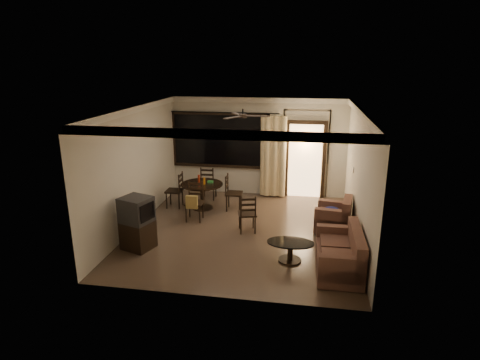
% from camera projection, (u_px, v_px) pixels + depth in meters
% --- Properties ---
extents(ground, '(5.50, 5.50, 0.00)m').
position_uv_depth(ground, '(243.00, 231.00, 9.27)').
color(ground, '#7F6651').
rests_on(ground, ground).
extents(room_shell, '(5.50, 6.70, 5.50)m').
position_uv_depth(room_shell, '(276.00, 139.00, 10.33)').
color(room_shell, beige).
rests_on(room_shell, ground).
extents(dining_table, '(1.09, 1.09, 0.91)m').
position_uv_depth(dining_table, '(202.00, 189.00, 10.54)').
color(dining_table, black).
rests_on(dining_table, ground).
extents(dining_chair_west, '(0.43, 0.43, 0.95)m').
position_uv_depth(dining_chair_west, '(175.00, 197.00, 10.71)').
color(dining_chair_west, black).
rests_on(dining_chair_west, ground).
extents(dining_chair_east, '(0.43, 0.43, 0.95)m').
position_uv_depth(dining_chair_east, '(234.00, 199.00, 10.50)').
color(dining_chair_east, black).
rests_on(dining_chair_east, ground).
extents(dining_chair_south, '(0.43, 0.49, 0.95)m').
position_uv_depth(dining_chair_south, '(194.00, 209.00, 9.80)').
color(dining_chair_south, black).
rests_on(dining_chair_south, ground).
extents(dining_chair_north, '(0.43, 0.43, 0.95)m').
position_uv_depth(dining_chair_north, '(209.00, 189.00, 11.36)').
color(dining_chair_north, black).
rests_on(dining_chair_north, ground).
extents(tv_cabinet, '(0.72, 0.68, 1.12)m').
position_uv_depth(tv_cabinet, '(137.00, 223.00, 8.27)').
color(tv_cabinet, black).
rests_on(tv_cabinet, ground).
extents(sofa, '(0.81, 1.50, 0.80)m').
position_uv_depth(sofa, '(342.00, 255.00, 7.42)').
color(sofa, '#472920').
rests_on(sofa, ground).
extents(armchair, '(0.88, 0.88, 0.78)m').
position_uv_depth(armchair, '(335.00, 217.00, 9.21)').
color(armchair, '#472920').
rests_on(armchair, ground).
extents(coffee_table, '(0.92, 0.55, 0.40)m').
position_uv_depth(coffee_table, '(290.00, 248.00, 7.81)').
color(coffee_table, black).
rests_on(coffee_table, ground).
extents(side_chair, '(0.49, 0.49, 0.90)m').
position_uv_depth(side_chair, '(247.00, 221.00, 9.16)').
color(side_chair, black).
rests_on(side_chair, ground).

